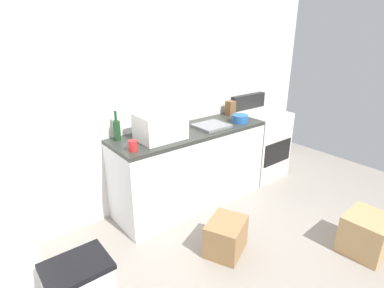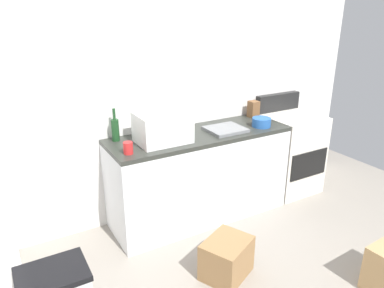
{
  "view_description": "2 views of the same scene",
  "coord_description": "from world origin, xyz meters",
  "px_view_note": "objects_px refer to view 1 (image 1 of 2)",
  "views": [
    {
      "loc": [
        -1.64,
        -1.3,
        1.94
      ],
      "look_at": [
        -0.05,
        0.72,
        0.96
      ],
      "focal_mm": 28.27,
      "sensor_mm": 36.0,
      "label": 1
    },
    {
      "loc": [
        -1.4,
        -1.6,
        2.01
      ],
      "look_at": [
        0.06,
        0.94,
        0.92
      ],
      "focal_mm": 33.65,
      "sensor_mm": 36.0,
      "label": 2
    }
  ],
  "objects_px": {
    "knife_block": "(230,108)",
    "cardboard_box_large": "(366,234)",
    "storage_bin": "(79,285)",
    "stove_oven": "(259,143)",
    "cardboard_box_medium": "(226,236)",
    "coffee_mug": "(133,146)",
    "mixing_bowl": "(240,119)",
    "wine_bottle": "(117,130)",
    "microwave": "(160,126)"
  },
  "relations": [
    {
      "from": "microwave",
      "to": "cardboard_box_medium",
      "type": "xyz_separation_m",
      "value": [
        0.13,
        -0.85,
        -0.88
      ]
    },
    {
      "from": "microwave",
      "to": "wine_bottle",
      "type": "xyz_separation_m",
      "value": [
        -0.36,
        0.24,
        -0.03
      ]
    },
    {
      "from": "microwave",
      "to": "knife_block",
      "type": "bearing_deg",
      "value": 10.42
    },
    {
      "from": "microwave",
      "to": "stove_oven",
      "type": "bearing_deg",
      "value": 1.58
    },
    {
      "from": "wine_bottle",
      "to": "cardboard_box_medium",
      "type": "relative_size",
      "value": 0.78
    },
    {
      "from": "cardboard_box_large",
      "to": "storage_bin",
      "type": "relative_size",
      "value": 0.9
    },
    {
      "from": "wine_bottle",
      "to": "storage_bin",
      "type": "relative_size",
      "value": 0.65
    },
    {
      "from": "mixing_bowl",
      "to": "coffee_mug",
      "type": "bearing_deg",
      "value": -178.94
    },
    {
      "from": "knife_block",
      "to": "cardboard_box_medium",
      "type": "bearing_deg",
      "value": -135.12
    },
    {
      "from": "knife_block",
      "to": "stove_oven",
      "type": "bearing_deg",
      "value": -22.69
    },
    {
      "from": "mixing_bowl",
      "to": "storage_bin",
      "type": "height_order",
      "value": "mixing_bowl"
    },
    {
      "from": "mixing_bowl",
      "to": "cardboard_box_medium",
      "type": "distance_m",
      "value": 1.44
    },
    {
      "from": "microwave",
      "to": "wine_bottle",
      "type": "relative_size",
      "value": 1.53
    },
    {
      "from": "cardboard_box_large",
      "to": "cardboard_box_medium",
      "type": "distance_m",
      "value": 1.29
    },
    {
      "from": "knife_block",
      "to": "mixing_bowl",
      "type": "bearing_deg",
      "value": -115.05
    },
    {
      "from": "knife_block",
      "to": "cardboard_box_medium",
      "type": "height_order",
      "value": "knife_block"
    },
    {
      "from": "wine_bottle",
      "to": "coffee_mug",
      "type": "height_order",
      "value": "wine_bottle"
    },
    {
      "from": "coffee_mug",
      "to": "mixing_bowl",
      "type": "xyz_separation_m",
      "value": [
        1.43,
        0.03,
        -0.0
      ]
    },
    {
      "from": "microwave",
      "to": "mixing_bowl",
      "type": "xyz_separation_m",
      "value": [
        1.06,
        -0.09,
        -0.09
      ]
    },
    {
      "from": "stove_oven",
      "to": "cardboard_box_medium",
      "type": "distance_m",
      "value": 1.78
    },
    {
      "from": "cardboard_box_large",
      "to": "microwave",
      "type": "bearing_deg",
      "value": 124.94
    },
    {
      "from": "coffee_mug",
      "to": "cardboard_box_medium",
      "type": "xyz_separation_m",
      "value": [
        0.5,
        -0.74,
        -0.79
      ]
    },
    {
      "from": "wine_bottle",
      "to": "mixing_bowl",
      "type": "height_order",
      "value": "wine_bottle"
    },
    {
      "from": "microwave",
      "to": "storage_bin",
      "type": "distance_m",
      "value": 1.54
    },
    {
      "from": "coffee_mug",
      "to": "cardboard_box_large",
      "type": "distance_m",
      "value": 2.29
    },
    {
      "from": "wine_bottle",
      "to": "storage_bin",
      "type": "distance_m",
      "value": 1.42
    },
    {
      "from": "storage_bin",
      "to": "cardboard_box_large",
      "type": "bearing_deg",
      "value": -24.31
    },
    {
      "from": "wine_bottle",
      "to": "cardboard_box_large",
      "type": "relative_size",
      "value": 0.73
    },
    {
      "from": "knife_block",
      "to": "storage_bin",
      "type": "bearing_deg",
      "value": -160.33
    },
    {
      "from": "cardboard_box_large",
      "to": "cardboard_box_medium",
      "type": "relative_size",
      "value": 1.08
    },
    {
      "from": "knife_block",
      "to": "cardboard_box_large",
      "type": "bearing_deg",
      "value": -91.84
    },
    {
      "from": "wine_bottle",
      "to": "mixing_bowl",
      "type": "relative_size",
      "value": 1.58
    },
    {
      "from": "mixing_bowl",
      "to": "microwave",
      "type": "bearing_deg",
      "value": 175.19
    },
    {
      "from": "cardboard_box_large",
      "to": "storage_bin",
      "type": "height_order",
      "value": "storage_bin"
    },
    {
      "from": "stove_oven",
      "to": "microwave",
      "type": "distance_m",
      "value": 1.73
    },
    {
      "from": "coffee_mug",
      "to": "knife_block",
      "type": "xyz_separation_m",
      "value": [
        1.58,
        0.34,
        0.04
      ]
    },
    {
      "from": "mixing_bowl",
      "to": "cardboard_box_large",
      "type": "distance_m",
      "value": 1.73
    },
    {
      "from": "cardboard_box_medium",
      "to": "storage_bin",
      "type": "relative_size",
      "value": 0.83
    },
    {
      "from": "microwave",
      "to": "storage_bin",
      "type": "relative_size",
      "value": 1.0
    },
    {
      "from": "microwave",
      "to": "cardboard_box_medium",
      "type": "bearing_deg",
      "value": -81.35
    },
    {
      "from": "stove_oven",
      "to": "storage_bin",
      "type": "bearing_deg",
      "value": -166.58
    },
    {
      "from": "knife_block",
      "to": "storage_bin",
      "type": "distance_m",
      "value": 2.61
    },
    {
      "from": "microwave",
      "to": "coffee_mug",
      "type": "height_order",
      "value": "microwave"
    },
    {
      "from": "stove_oven",
      "to": "coffee_mug",
      "type": "relative_size",
      "value": 11.0
    },
    {
      "from": "cardboard_box_large",
      "to": "storage_bin",
      "type": "bearing_deg",
      "value": 155.69
    },
    {
      "from": "coffee_mug",
      "to": "stove_oven",
      "type": "bearing_deg",
      "value": 4.6
    },
    {
      "from": "cardboard_box_large",
      "to": "cardboard_box_medium",
      "type": "bearing_deg",
      "value": 142.15
    },
    {
      "from": "mixing_bowl",
      "to": "cardboard_box_medium",
      "type": "xyz_separation_m",
      "value": [
        -0.93,
        -0.76,
        -0.79
      ]
    },
    {
      "from": "cardboard_box_medium",
      "to": "wine_bottle",
      "type": "bearing_deg",
      "value": 113.95
    },
    {
      "from": "coffee_mug",
      "to": "storage_bin",
      "type": "bearing_deg",
      "value": -146.77
    }
  ]
}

